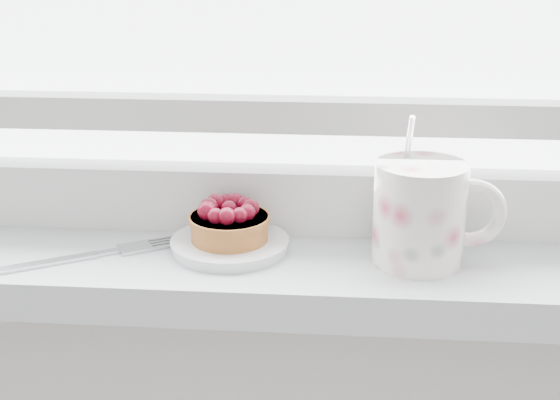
# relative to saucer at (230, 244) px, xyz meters

# --- Properties ---
(saucer) EXTENTS (0.12, 0.12, 0.01)m
(saucer) POSITION_rel_saucer_xyz_m (0.00, 0.00, 0.00)
(saucer) COLOR silver
(saucer) RESTS_ON windowsill
(raspberry_tart) EXTENTS (0.08, 0.08, 0.04)m
(raspberry_tart) POSITION_rel_saucer_xyz_m (-0.00, 0.00, 0.03)
(raspberry_tart) COLOR #965320
(raspberry_tart) RESTS_ON saucer
(floral_mug) EXTENTS (0.13, 0.09, 0.15)m
(floral_mug) POSITION_rel_saucer_xyz_m (0.20, -0.01, 0.05)
(floral_mug) COLOR white
(floral_mug) RESTS_ON windowsill
(fork) EXTENTS (0.20, 0.13, 0.00)m
(fork) POSITION_rel_saucer_xyz_m (-0.15, -0.04, -0.00)
(fork) COLOR silver
(fork) RESTS_ON windowsill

